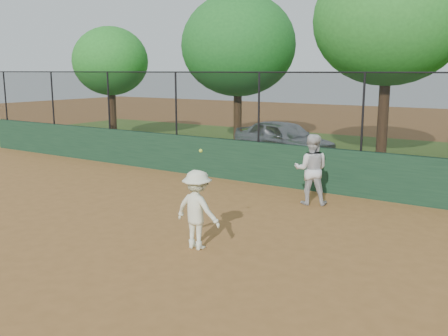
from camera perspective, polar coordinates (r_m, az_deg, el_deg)
The scene contains 10 objects.
ground at distance 9.68m, azimuth -11.29°, elevation -8.60°, with size 80.00×80.00×0.00m, color brown.
back_wall at distance 14.27m, azimuth 5.67°, elevation 0.42°, with size 26.00×0.20×1.20m, color #1C3E26.
grass_strip at distance 19.81m, azimuth 13.71°, elevation 1.40°, with size 36.00×12.00×0.01m, color #34531A.
parked_car at distance 18.69m, azimuth 6.80°, elevation 3.28°, with size 1.69×4.20×1.43m, color #AFB4B9.
player_second at distance 12.30m, azimuth 9.93°, elevation -0.15°, with size 0.84×0.65×1.73m, color silver.
player_main at distance 9.13m, azimuth -3.06°, elevation -4.77°, with size 0.97×0.59×1.90m.
fence_assembly at distance 14.07m, azimuth 5.70°, elevation 6.99°, with size 26.00×0.06×2.00m.
tree_0 at distance 24.05m, azimuth -12.87°, elevation 11.78°, with size 3.62×3.29×5.22m.
tree_1 at distance 21.53m, azimuth 1.61°, elevation 13.83°, with size 4.94×4.49×6.41m.
tree_2 at distance 18.04m, azimuth 18.33°, elevation 15.82°, with size 5.08×4.62×7.09m.
Camera 1 is at (6.45, -6.45, 3.22)m, focal length 40.00 mm.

